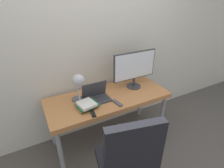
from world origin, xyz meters
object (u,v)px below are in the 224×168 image
at_px(laptop, 96,96).
at_px(office_chair, 128,162).
at_px(monitor, 135,67).
at_px(book_stack, 87,105).
at_px(desk_lamp, 78,83).

bearing_deg(laptop, office_chair, -95.59).
height_order(monitor, book_stack, monitor).
bearing_deg(desk_lamp, book_stack, -62.20).
bearing_deg(laptop, monitor, 6.64).
bearing_deg(book_stack, desk_lamp, 117.80).
height_order(laptop, office_chair, office_chair).
bearing_deg(laptop, book_stack, -146.39).
relative_size(desk_lamp, book_stack, 1.56).
height_order(monitor, office_chair, monitor).
xyz_separation_m(laptop, office_chair, (-0.08, -0.86, -0.15)).
distance_m(desk_lamp, book_stack, 0.27).
xyz_separation_m(monitor, book_stack, (-0.75, -0.18, -0.25)).
xyz_separation_m(laptop, monitor, (0.59, 0.07, 0.24)).
relative_size(desk_lamp, office_chair, 0.36).
xyz_separation_m(laptop, desk_lamp, (-0.21, -0.02, 0.25)).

